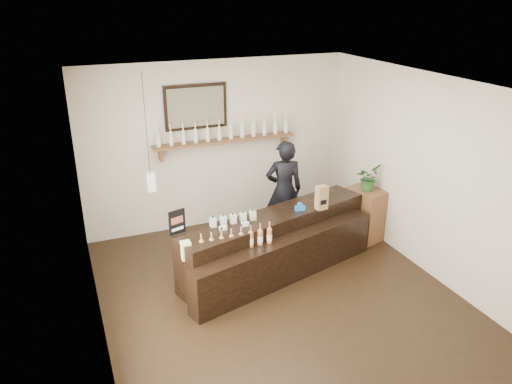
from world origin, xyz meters
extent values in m
plane|color=black|center=(0.00, 0.00, 0.00)|extent=(5.00, 5.00, 0.00)
plane|color=beige|center=(0.00, 2.50, 1.40)|extent=(4.50, 0.00, 4.50)
plane|color=beige|center=(0.00, -2.50, 1.40)|extent=(4.50, 0.00, 4.50)
plane|color=beige|center=(-2.25, 0.00, 1.40)|extent=(0.00, 5.00, 5.00)
plane|color=beige|center=(2.25, 0.00, 1.40)|extent=(0.00, 5.00, 5.00)
plane|color=white|center=(0.00, 0.00, 2.80)|extent=(5.00, 5.00, 0.00)
cube|color=brown|center=(0.10, 2.37, 1.50)|extent=(2.40, 0.25, 0.04)
cube|color=brown|center=(-0.98, 2.40, 1.38)|extent=(0.04, 0.20, 0.20)
cube|color=brown|center=(1.18, 2.40, 1.38)|extent=(0.04, 0.20, 0.20)
cube|color=black|center=(-0.35, 2.47, 2.08)|extent=(1.02, 0.04, 0.72)
cube|color=#3F3828|center=(-0.35, 2.44, 2.08)|extent=(0.92, 0.01, 0.62)
cube|color=white|center=(-1.30, 1.60, 1.25)|extent=(0.12, 0.12, 0.28)
cylinder|color=black|center=(-1.30, 1.60, 2.09)|extent=(0.01, 0.01, 1.41)
cylinder|color=beige|center=(-1.00, 2.37, 1.62)|extent=(0.07, 0.07, 0.20)
cone|color=beige|center=(-1.00, 2.37, 1.75)|extent=(0.07, 0.07, 0.05)
cylinder|color=beige|center=(-1.00, 2.37, 1.81)|extent=(0.02, 0.02, 0.07)
cylinder|color=yellow|center=(-1.00, 2.37, 1.86)|extent=(0.03, 0.03, 0.02)
cylinder|color=white|center=(-1.00, 2.37, 1.60)|extent=(0.07, 0.07, 0.09)
cylinder|color=beige|center=(-0.80, 2.37, 1.62)|extent=(0.07, 0.07, 0.20)
cone|color=beige|center=(-0.80, 2.37, 1.75)|extent=(0.07, 0.07, 0.05)
cylinder|color=beige|center=(-0.80, 2.37, 1.81)|extent=(0.02, 0.02, 0.07)
cylinder|color=yellow|center=(-0.80, 2.37, 1.86)|extent=(0.03, 0.03, 0.02)
cylinder|color=white|center=(-0.80, 2.37, 1.60)|extent=(0.07, 0.07, 0.09)
cylinder|color=beige|center=(-0.60, 2.37, 1.62)|extent=(0.07, 0.07, 0.20)
cone|color=beige|center=(-0.60, 2.37, 1.75)|extent=(0.07, 0.07, 0.05)
cylinder|color=beige|center=(-0.60, 2.37, 1.81)|extent=(0.02, 0.02, 0.07)
cylinder|color=yellow|center=(-0.60, 2.37, 1.86)|extent=(0.03, 0.03, 0.02)
cylinder|color=white|center=(-0.60, 2.37, 1.60)|extent=(0.07, 0.07, 0.09)
cylinder|color=beige|center=(-0.40, 2.37, 1.62)|extent=(0.07, 0.07, 0.20)
cone|color=beige|center=(-0.40, 2.37, 1.75)|extent=(0.07, 0.07, 0.05)
cylinder|color=beige|center=(-0.40, 2.37, 1.81)|extent=(0.02, 0.02, 0.07)
cylinder|color=yellow|center=(-0.40, 2.37, 1.86)|extent=(0.03, 0.03, 0.02)
cylinder|color=white|center=(-0.40, 2.37, 1.60)|extent=(0.07, 0.07, 0.09)
cylinder|color=beige|center=(-0.20, 2.37, 1.62)|extent=(0.07, 0.07, 0.20)
cone|color=beige|center=(-0.20, 2.37, 1.75)|extent=(0.07, 0.07, 0.05)
cylinder|color=beige|center=(-0.20, 2.37, 1.81)|extent=(0.02, 0.02, 0.07)
cylinder|color=yellow|center=(-0.20, 2.37, 1.86)|extent=(0.03, 0.03, 0.02)
cylinder|color=white|center=(-0.20, 2.37, 1.60)|extent=(0.07, 0.07, 0.09)
cylinder|color=beige|center=(0.00, 2.37, 1.62)|extent=(0.07, 0.07, 0.20)
cone|color=beige|center=(0.00, 2.37, 1.75)|extent=(0.07, 0.07, 0.05)
cylinder|color=beige|center=(0.00, 2.37, 1.81)|extent=(0.02, 0.02, 0.07)
cylinder|color=yellow|center=(0.00, 2.37, 1.86)|extent=(0.03, 0.03, 0.02)
cylinder|color=white|center=(0.00, 2.37, 1.60)|extent=(0.07, 0.07, 0.09)
cylinder|color=beige|center=(0.20, 2.37, 1.62)|extent=(0.07, 0.07, 0.20)
cone|color=beige|center=(0.20, 2.37, 1.75)|extent=(0.07, 0.07, 0.05)
cylinder|color=beige|center=(0.20, 2.37, 1.81)|extent=(0.02, 0.02, 0.07)
cylinder|color=yellow|center=(0.20, 2.37, 1.86)|extent=(0.03, 0.03, 0.02)
cylinder|color=white|center=(0.20, 2.37, 1.60)|extent=(0.07, 0.07, 0.09)
cylinder|color=beige|center=(0.40, 2.37, 1.62)|extent=(0.07, 0.07, 0.20)
cone|color=beige|center=(0.40, 2.37, 1.75)|extent=(0.07, 0.07, 0.05)
cylinder|color=beige|center=(0.40, 2.37, 1.81)|extent=(0.02, 0.02, 0.07)
cylinder|color=yellow|center=(0.40, 2.37, 1.86)|extent=(0.03, 0.03, 0.02)
cylinder|color=white|center=(0.40, 2.37, 1.60)|extent=(0.07, 0.07, 0.09)
cylinder|color=beige|center=(0.60, 2.37, 1.62)|extent=(0.07, 0.07, 0.20)
cone|color=beige|center=(0.60, 2.37, 1.75)|extent=(0.07, 0.07, 0.05)
cylinder|color=beige|center=(0.60, 2.37, 1.81)|extent=(0.02, 0.02, 0.07)
cylinder|color=yellow|center=(0.60, 2.37, 1.86)|extent=(0.03, 0.03, 0.02)
cylinder|color=white|center=(0.60, 2.37, 1.60)|extent=(0.07, 0.07, 0.09)
cylinder|color=beige|center=(0.80, 2.37, 1.62)|extent=(0.07, 0.07, 0.20)
cone|color=beige|center=(0.80, 2.37, 1.75)|extent=(0.07, 0.07, 0.05)
cylinder|color=beige|center=(0.80, 2.37, 1.81)|extent=(0.02, 0.02, 0.07)
cylinder|color=yellow|center=(0.80, 2.37, 1.86)|extent=(0.03, 0.03, 0.02)
cylinder|color=white|center=(0.80, 2.37, 1.60)|extent=(0.07, 0.07, 0.09)
cylinder|color=beige|center=(1.00, 2.37, 1.62)|extent=(0.07, 0.07, 0.20)
cone|color=beige|center=(1.00, 2.37, 1.75)|extent=(0.07, 0.07, 0.05)
cylinder|color=beige|center=(1.00, 2.37, 1.81)|extent=(0.02, 0.02, 0.07)
cylinder|color=yellow|center=(1.00, 2.37, 1.86)|extent=(0.03, 0.03, 0.02)
cylinder|color=white|center=(1.00, 2.37, 1.60)|extent=(0.07, 0.07, 0.09)
cylinder|color=beige|center=(1.20, 2.37, 1.62)|extent=(0.07, 0.07, 0.20)
cone|color=beige|center=(1.20, 2.37, 1.75)|extent=(0.07, 0.07, 0.05)
cylinder|color=beige|center=(1.20, 2.37, 1.81)|extent=(0.02, 0.02, 0.07)
cylinder|color=yellow|center=(1.20, 2.37, 1.86)|extent=(0.03, 0.03, 0.02)
cylinder|color=white|center=(1.20, 2.37, 1.60)|extent=(0.07, 0.07, 0.09)
cube|color=black|center=(0.26, 0.70, 0.43)|extent=(3.08, 1.33, 0.85)
cube|color=black|center=(0.26, 0.30, 0.32)|extent=(3.01, 1.07, 0.65)
cube|color=white|center=(-0.59, 0.50, 0.88)|extent=(0.10, 0.04, 0.05)
cube|color=white|center=(-0.27, 0.50, 0.88)|extent=(0.10, 0.04, 0.05)
cube|color=#DDD887|center=(-1.15, 0.30, 0.71)|extent=(0.12, 0.12, 0.12)
cube|color=#DDD887|center=(-1.15, 0.30, 0.83)|extent=(0.12, 0.12, 0.12)
cube|color=beige|center=(-0.68, 0.66, 0.91)|extent=(0.08, 0.08, 0.13)
cube|color=beige|center=(-0.68, 0.61, 0.91)|extent=(0.07, 0.00, 0.06)
cylinder|color=black|center=(-0.68, 0.66, 0.98)|extent=(0.02, 0.02, 0.03)
cube|color=beige|center=(-0.53, 0.66, 0.91)|extent=(0.08, 0.08, 0.13)
cube|color=beige|center=(-0.53, 0.61, 0.91)|extent=(0.07, 0.00, 0.06)
cylinder|color=black|center=(-0.53, 0.66, 0.98)|extent=(0.02, 0.02, 0.03)
cube|color=beige|center=(-0.39, 0.66, 0.91)|extent=(0.08, 0.08, 0.13)
cube|color=beige|center=(-0.39, 0.61, 0.91)|extent=(0.07, 0.00, 0.06)
cylinder|color=black|center=(-0.39, 0.66, 0.98)|extent=(0.02, 0.02, 0.03)
cube|color=beige|center=(-0.25, 0.66, 0.91)|extent=(0.08, 0.08, 0.13)
cube|color=beige|center=(-0.25, 0.61, 0.91)|extent=(0.07, 0.00, 0.06)
cylinder|color=black|center=(-0.25, 0.66, 0.98)|extent=(0.02, 0.02, 0.03)
cube|color=beige|center=(-0.10, 0.66, 0.91)|extent=(0.08, 0.08, 0.13)
cube|color=beige|center=(-0.10, 0.61, 0.91)|extent=(0.07, 0.00, 0.06)
cylinder|color=black|center=(-0.10, 0.66, 0.98)|extent=(0.02, 0.02, 0.03)
cylinder|color=#B5683D|center=(-0.95, 0.30, 0.75)|extent=(0.07, 0.07, 0.20)
cone|color=#B5683D|center=(-0.95, 0.30, 0.87)|extent=(0.07, 0.07, 0.05)
cylinder|color=#B5683D|center=(-0.95, 0.30, 0.93)|extent=(0.02, 0.02, 0.07)
cylinder|color=black|center=(-0.95, 0.30, 0.98)|extent=(0.03, 0.03, 0.02)
cylinder|color=white|center=(-0.95, 0.30, 0.73)|extent=(0.07, 0.07, 0.09)
cylinder|color=#B5683D|center=(-0.81, 0.30, 0.75)|extent=(0.07, 0.07, 0.20)
cone|color=#B5683D|center=(-0.81, 0.30, 0.87)|extent=(0.07, 0.07, 0.05)
cylinder|color=#B5683D|center=(-0.81, 0.30, 0.93)|extent=(0.02, 0.02, 0.07)
cylinder|color=black|center=(-0.81, 0.30, 0.98)|extent=(0.03, 0.03, 0.02)
cylinder|color=white|center=(-0.81, 0.30, 0.73)|extent=(0.07, 0.07, 0.09)
cylinder|color=#B5683D|center=(-0.68, 0.30, 0.75)|extent=(0.07, 0.07, 0.20)
cone|color=#B5683D|center=(-0.68, 0.30, 0.87)|extent=(0.07, 0.07, 0.05)
cylinder|color=#B5683D|center=(-0.68, 0.30, 0.93)|extent=(0.02, 0.02, 0.07)
cylinder|color=black|center=(-0.68, 0.30, 0.98)|extent=(0.03, 0.03, 0.02)
cylinder|color=white|center=(-0.68, 0.30, 0.73)|extent=(0.07, 0.07, 0.09)
cylinder|color=#B5683D|center=(-0.54, 0.30, 0.75)|extent=(0.07, 0.07, 0.20)
cone|color=#B5683D|center=(-0.54, 0.30, 0.87)|extent=(0.07, 0.07, 0.05)
cylinder|color=#B5683D|center=(-0.54, 0.30, 0.93)|extent=(0.02, 0.02, 0.07)
cylinder|color=black|center=(-0.54, 0.30, 0.98)|extent=(0.03, 0.03, 0.02)
cylinder|color=white|center=(-0.54, 0.30, 0.73)|extent=(0.07, 0.07, 0.09)
cylinder|color=#B5683D|center=(-0.41, 0.30, 0.75)|extent=(0.07, 0.07, 0.20)
cone|color=#B5683D|center=(-0.41, 0.30, 0.87)|extent=(0.07, 0.07, 0.05)
cylinder|color=#B5683D|center=(-0.41, 0.30, 0.93)|extent=(0.02, 0.02, 0.07)
cylinder|color=black|center=(-0.41, 0.30, 0.98)|extent=(0.03, 0.03, 0.02)
cylinder|color=white|center=(-0.41, 0.30, 0.73)|extent=(0.07, 0.07, 0.09)
cylinder|color=#B5683D|center=(-0.27, 0.30, 0.75)|extent=(0.07, 0.07, 0.20)
cone|color=#B5683D|center=(-0.27, 0.30, 0.87)|extent=(0.07, 0.07, 0.05)
cylinder|color=#B5683D|center=(-0.27, 0.30, 0.93)|extent=(0.02, 0.02, 0.07)
cylinder|color=black|center=(-0.27, 0.30, 0.98)|extent=(0.03, 0.03, 0.02)
cylinder|color=white|center=(-0.27, 0.30, 0.73)|extent=(0.07, 0.07, 0.09)
cylinder|color=#B5683D|center=(-0.14, 0.30, 0.75)|extent=(0.07, 0.07, 0.20)
cone|color=#B5683D|center=(-0.14, 0.30, 0.87)|extent=(0.07, 0.07, 0.05)
cylinder|color=#B5683D|center=(-0.14, 0.30, 0.93)|extent=(0.02, 0.02, 0.07)
cylinder|color=black|center=(-0.14, 0.30, 0.98)|extent=(0.03, 0.03, 0.02)
cylinder|color=white|center=(-0.14, 0.30, 0.73)|extent=(0.07, 0.07, 0.09)
cylinder|color=#B5683D|center=(0.00, 0.30, 0.75)|extent=(0.07, 0.07, 0.20)
cone|color=#B5683D|center=(0.00, 0.30, 0.87)|extent=(0.07, 0.07, 0.05)
cylinder|color=#B5683D|center=(0.00, 0.30, 0.93)|extent=(0.02, 0.02, 0.07)
cylinder|color=black|center=(0.00, 0.30, 0.98)|extent=(0.03, 0.03, 0.02)
cylinder|color=white|center=(0.00, 0.30, 0.73)|extent=(0.07, 0.07, 0.09)
cube|color=black|center=(-1.17, 0.63, 1.02)|extent=(0.23, 0.09, 0.33)
cube|color=brown|center=(-1.17, 0.61, 1.05)|extent=(0.16, 0.05, 0.10)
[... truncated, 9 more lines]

